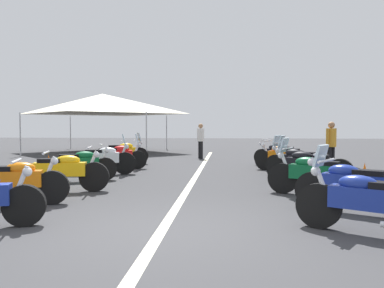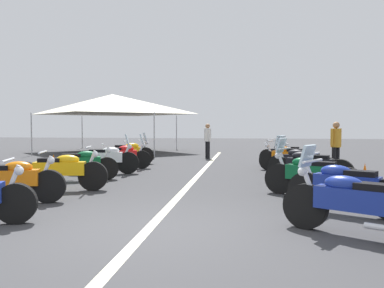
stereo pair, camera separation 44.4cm
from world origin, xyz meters
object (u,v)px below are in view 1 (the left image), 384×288
(bystander_0, at_px, (331,142))
(motorcycle_right_row_1, at_px, (353,186))
(motorcycle_left_row_3, at_px, (79,165))
(motorcycle_right_row_5, at_px, (284,157))
(motorcycle_right_row_2, at_px, (314,174))
(motorcycle_left_row_5, at_px, (117,156))
(motorcycle_left_row_1, at_px, (12,181))
(motorcycle_left_row_4, at_px, (102,159))
(traffic_cone_2, at_px, (49,165))
(motorcycle_right_row_4, at_px, (299,161))
(motorcycle_left_row_6, at_px, (122,152))
(bystander_1, at_px, (201,138))
(traffic_cone_0, at_px, (365,176))
(motorcycle_left_row_2, at_px, (61,171))
(event_tent, at_px, (102,104))
(motorcycle_right_row_3, at_px, (308,166))
(motorcycle_right_row_0, at_px, (369,201))
(motorcycle_right_row_6, at_px, (280,154))

(bystander_0, bearing_deg, motorcycle_right_row_1, 124.81)
(motorcycle_left_row_3, bearing_deg, motorcycle_right_row_5, 3.73)
(motorcycle_right_row_2, xyz_separation_m, motorcycle_right_row_5, (4.63, -0.01, -0.02))
(bystander_0, bearing_deg, motorcycle_left_row_5, 46.25)
(motorcycle_left_row_3, height_order, motorcycle_right_row_5, motorcycle_right_row_5)
(motorcycle_left_row_1, height_order, motorcycle_left_row_5, motorcycle_left_row_5)
(motorcycle_left_row_3, bearing_deg, motorcycle_right_row_2, -39.71)
(motorcycle_left_row_4, xyz_separation_m, traffic_cone_2, (-0.19, 1.59, -0.19))
(motorcycle_right_row_4, bearing_deg, motorcycle_left_row_6, 6.39)
(motorcycle_left_row_3, distance_m, motorcycle_right_row_4, 6.17)
(motorcycle_right_row_2, xyz_separation_m, bystander_1, (9.21, 3.02, 0.43))
(traffic_cone_2, bearing_deg, traffic_cone_0, -102.21)
(motorcycle_left_row_2, height_order, motorcycle_right_row_5, motorcycle_left_row_2)
(traffic_cone_0, bearing_deg, motorcycle_right_row_5, 21.46)
(motorcycle_right_row_5, bearing_deg, motorcycle_right_row_2, 116.69)
(motorcycle_right_row_5, height_order, event_tent, event_tent)
(motorcycle_left_row_1, distance_m, motorcycle_left_row_3, 3.21)
(motorcycle_right_row_3, height_order, event_tent, event_tent)
(motorcycle_left_row_5, height_order, motorcycle_right_row_2, motorcycle_right_row_2)
(motorcycle_right_row_3, distance_m, event_tent, 14.43)
(motorcycle_right_row_2, xyz_separation_m, event_tent, (12.86, 8.66, 2.18))
(bystander_1, bearing_deg, event_tent, -58.77)
(motorcycle_right_row_0, xyz_separation_m, motorcycle_right_row_4, (6.25, -0.15, -0.01))
(motorcycle_left_row_5, relative_size, motorcycle_right_row_1, 1.10)
(motorcycle_left_row_6, relative_size, traffic_cone_2, 3.14)
(motorcycle_right_row_5, bearing_deg, traffic_cone_2, 39.81)
(motorcycle_left_row_4, xyz_separation_m, bystander_0, (1.55, -7.08, 0.46))
(motorcycle_left_row_2, relative_size, motorcycle_right_row_4, 1.15)
(motorcycle_right_row_1, bearing_deg, bystander_1, -42.52)
(motorcycle_left_row_2, relative_size, motorcycle_left_row_5, 1.06)
(motorcycle_right_row_6, bearing_deg, traffic_cone_0, 133.20)
(motorcycle_right_row_2, distance_m, traffic_cone_2, 7.75)
(motorcycle_left_row_3, height_order, motorcycle_left_row_5, motorcycle_left_row_5)
(bystander_1, bearing_deg, motorcycle_right_row_4, 92.70)
(motorcycle_left_row_1, distance_m, motorcycle_left_row_4, 4.69)
(bystander_0, distance_m, bystander_1, 6.39)
(motorcycle_left_row_4, relative_size, motorcycle_left_row_5, 1.01)
(motorcycle_right_row_3, relative_size, bystander_1, 1.31)
(motorcycle_right_row_2, relative_size, bystander_1, 1.23)
(motorcycle_left_row_6, relative_size, bystander_0, 1.20)
(motorcycle_right_row_1, xyz_separation_m, motorcycle_right_row_3, (3.29, 0.11, 0.02))
(traffic_cone_0, bearing_deg, motorcycle_right_row_0, 162.50)
(motorcycle_left_row_5, distance_m, traffic_cone_2, 2.33)
(motorcycle_left_row_1, height_order, motorcycle_left_row_4, motorcycle_left_row_4)
(motorcycle_right_row_0, distance_m, motorcycle_right_row_3, 4.70)
(motorcycle_right_row_2, bearing_deg, motorcycle_right_row_6, -63.59)
(event_tent, bearing_deg, motorcycle_left_row_1, -168.70)
(motorcycle_left_row_3, relative_size, traffic_cone_0, 3.13)
(motorcycle_right_row_1, height_order, traffic_cone_0, motorcycle_right_row_1)
(motorcycle_right_row_3, bearing_deg, motorcycle_right_row_2, 105.66)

